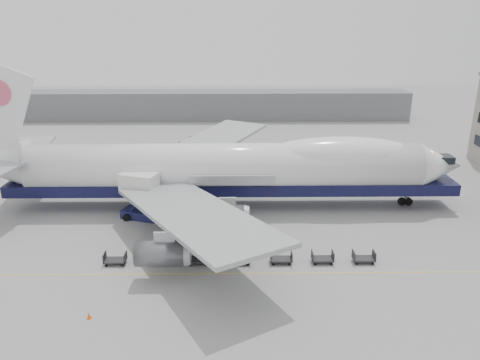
{
  "coord_description": "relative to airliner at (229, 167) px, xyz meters",
  "views": [
    {
      "loc": [
        1.29,
        -47.82,
        24.86
      ],
      "look_at": [
        2.0,
        6.0,
        5.92
      ],
      "focal_mm": 35.0,
      "sensor_mm": 36.0,
      "label": 1
    }
  ],
  "objects": [
    {
      "name": "ground",
      "position": [
        -0.64,
        -12.0,
        -5.62
      ],
      "size": [
        260.0,
        260.0,
        0.0
      ],
      "primitive_type": "plane",
      "color": "gray",
      "rests_on": "ground"
    },
    {
      "name": "apron_line",
      "position": [
        -0.64,
        -18.0,
        -5.62
      ],
      "size": [
        60.0,
        0.15,
        0.01
      ],
      "primitive_type": "cube",
      "color": "gold",
      "rests_on": "ground"
    },
    {
      "name": "hangar",
      "position": [
        -10.64,
        58.0,
        -2.12
      ],
      "size": [
        110.0,
        8.0,
        7.0
      ],
      "primitive_type": "cube",
      "color": "slate",
      "rests_on": "ground"
    },
    {
      "name": "airliner",
      "position": [
        0.0,
        0.0,
        0.0
      ],
      "size": [
        67.0,
        55.3,
        19.98
      ],
      "color": "white",
      "rests_on": "ground"
    },
    {
      "name": "catering_truck",
      "position": [
        -11.41,
        -3.82,
        -2.18
      ],
      "size": [
        5.5,
        4.52,
        6.1
      ],
      "rotation": [
        0.0,
        0.0,
        -0.33
      ],
      "color": "#181B4A",
      "rests_on": "ground"
    },
    {
      "name": "traffic_cone",
      "position": [
        -12.03,
        -25.31,
        -5.35
      ],
      "size": [
        0.4,
        0.4,
        0.59
      ],
      "rotation": [
        0.0,
        0.0,
        -0.26
      ],
      "color": "#F75B0D",
      "rests_on": "ground"
    },
    {
      "name": "dolly_0",
      "position": [
        -11.98,
        -15.87,
        -5.09
      ],
      "size": [
        2.3,
        1.35,
        1.3
      ],
      "color": "#2D2D30",
      "rests_on": "ground"
    },
    {
      "name": "dolly_1",
      "position": [
        -7.58,
        -15.87,
        -5.09
      ],
      "size": [
        2.3,
        1.35,
        1.3
      ],
      "color": "#2D2D30",
      "rests_on": "ground"
    },
    {
      "name": "dolly_2",
      "position": [
        -3.19,
        -15.87,
        -5.09
      ],
      "size": [
        2.3,
        1.35,
        1.3
      ],
      "color": "#2D2D30",
      "rests_on": "ground"
    },
    {
      "name": "dolly_3",
      "position": [
        1.21,
        -15.87,
        -5.09
      ],
      "size": [
        2.3,
        1.35,
        1.3
      ],
      "color": "#2D2D30",
      "rests_on": "ground"
    },
    {
      "name": "dolly_4",
      "position": [
        5.6,
        -15.87,
        -5.09
      ],
      "size": [
        2.3,
        1.35,
        1.3
      ],
      "color": "#2D2D30",
      "rests_on": "ground"
    },
    {
      "name": "dolly_5",
      "position": [
        9.99,
        -15.87,
        -5.09
      ],
      "size": [
        2.3,
        1.35,
        1.3
      ],
      "color": "#2D2D30",
      "rests_on": "ground"
    },
    {
      "name": "dolly_6",
      "position": [
        14.39,
        -15.87,
        -5.09
      ],
      "size": [
        2.3,
        1.35,
        1.3
      ],
      "color": "#2D2D30",
      "rests_on": "ground"
    }
  ]
}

